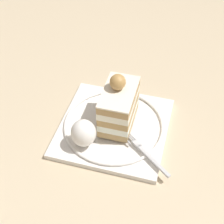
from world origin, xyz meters
TOP-DOWN VIEW (x-y plane):
  - ground_plane at (0.00, 0.00)m, footprint 2.40×2.40m
  - dessert_plate at (-0.03, -0.00)m, footprint 0.23×0.23m
  - cake_slice at (-0.04, 0.01)m, footprint 0.11×0.07m
  - whipped_cream_dollop at (0.03, -0.03)m, footprint 0.04×0.04m
  - fork at (0.01, 0.08)m, footprint 0.07×0.11m

SIDE VIEW (x-z plane):
  - ground_plane at x=0.00m, z-range 0.00..0.00m
  - dessert_plate at x=-0.03m, z-range 0.00..0.02m
  - fork at x=0.01m, z-range 0.02..0.02m
  - whipped_cream_dollop at x=0.03m, z-range 0.02..0.07m
  - cake_slice at x=-0.04m, z-range 0.01..0.11m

